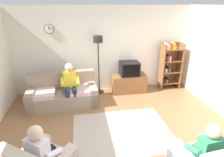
# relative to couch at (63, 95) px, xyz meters

# --- Properties ---
(ground_plane) EXTENTS (12.00, 12.00, 0.00)m
(ground_plane) POSITION_rel_couch_xyz_m (1.29, -1.71, -0.31)
(ground_plane) COLOR #8C603D
(back_wall_assembly) EXTENTS (6.20, 0.17, 2.70)m
(back_wall_assembly) POSITION_rel_couch_xyz_m (1.29, 0.95, 1.04)
(back_wall_assembly) COLOR silver
(back_wall_assembly) RESTS_ON ground_plane
(couch) EXTENTS (1.95, 1.00, 0.90)m
(couch) POSITION_rel_couch_xyz_m (0.00, 0.00, 0.00)
(couch) COLOR gray
(couch) RESTS_ON ground_plane
(tv_stand) EXTENTS (1.10, 0.56, 0.58)m
(tv_stand) POSITION_rel_couch_xyz_m (2.08, 0.54, -0.02)
(tv_stand) COLOR brown
(tv_stand) RESTS_ON ground_plane
(tv) EXTENTS (0.60, 0.49, 0.44)m
(tv) POSITION_rel_couch_xyz_m (2.08, 0.52, 0.49)
(tv) COLOR black
(tv) RESTS_ON tv_stand
(bookshelf) EXTENTS (0.68, 0.36, 1.58)m
(bookshelf) POSITION_rel_couch_xyz_m (3.48, 0.62, 0.52)
(bookshelf) COLOR brown
(bookshelf) RESTS_ON ground_plane
(floor_lamp) EXTENTS (0.28, 0.28, 1.85)m
(floor_lamp) POSITION_rel_couch_xyz_m (1.11, 0.64, 1.14)
(floor_lamp) COLOR black
(floor_lamp) RESTS_ON ground_plane
(area_rug) EXTENTS (2.20, 1.70, 0.01)m
(area_rug) POSITION_rel_couch_xyz_m (1.38, -1.50, -0.31)
(area_rug) COLOR #AD9E8E
(area_rug) RESTS_ON ground_plane
(person_on_couch) EXTENTS (0.53, 0.55, 1.24)m
(person_on_couch) POSITION_rel_couch_xyz_m (0.24, -0.11, 0.39)
(person_on_couch) COLOR yellow
(person_on_couch) RESTS_ON ground_plane
(person_in_left_armchair) EXTENTS (0.62, 0.64, 1.12)m
(person_in_left_armchair) POSITION_rel_couch_xyz_m (-0.11, -2.54, 0.29)
(person_in_left_armchair) COLOR silver
(person_in_left_armchair) RESTS_ON ground_plane
(person_in_right_armchair) EXTENTS (0.54, 0.56, 1.12)m
(person_in_right_armchair) POSITION_rel_couch_xyz_m (2.38, -2.93, 0.29)
(person_in_right_armchair) COLOR #338C59
(person_in_right_armchair) RESTS_ON ground_plane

